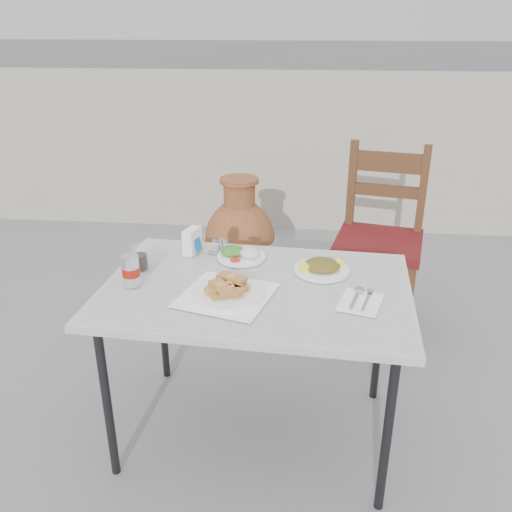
# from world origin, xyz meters

# --- Properties ---
(ground) EXTENTS (80.00, 80.00, 0.00)m
(ground) POSITION_xyz_m (0.00, 0.00, 0.00)
(ground) COLOR slate
(ground) RESTS_ON ground
(cafe_table) EXTENTS (1.16, 0.83, 0.68)m
(cafe_table) POSITION_xyz_m (-0.08, 0.02, 0.63)
(cafe_table) COLOR black
(cafe_table) RESTS_ON ground
(pide_plate) EXTENTS (0.37, 0.37, 0.06)m
(pide_plate) POSITION_xyz_m (-0.17, -0.07, 0.71)
(pide_plate) COLOR white
(pide_plate) RESTS_ON cafe_table
(salad_rice_plate) EXTENTS (0.20, 0.20, 0.05)m
(salad_rice_plate) POSITION_xyz_m (-0.16, 0.26, 0.70)
(salad_rice_plate) COLOR white
(salad_rice_plate) RESTS_ON cafe_table
(salad_chopped_plate) EXTENTS (0.21, 0.21, 0.05)m
(salad_chopped_plate) POSITION_xyz_m (0.16, 0.16, 0.70)
(salad_chopped_plate) COLOR white
(salad_chopped_plate) RESTS_ON cafe_table
(soda_can) EXTENTS (0.06, 0.06, 0.11)m
(soda_can) POSITION_xyz_m (-0.53, -0.02, 0.74)
(soda_can) COLOR silver
(soda_can) RESTS_ON cafe_table
(cola_glass) EXTENTS (0.07, 0.07, 0.09)m
(cola_glass) POSITION_xyz_m (-0.54, 0.12, 0.72)
(cola_glass) COLOR white
(cola_glass) RESTS_ON cafe_table
(napkin_holder) EXTENTS (0.07, 0.10, 0.11)m
(napkin_holder) POSITION_xyz_m (-0.37, 0.29, 0.73)
(napkin_holder) COLOR white
(napkin_holder) RESTS_ON cafe_table
(condiment_caddy) EXTENTS (0.10, 0.09, 0.06)m
(condiment_caddy) POSITION_xyz_m (-0.25, 0.30, 0.70)
(condiment_caddy) COLOR silver
(condiment_caddy) RESTS_ON cafe_table
(cutlery_napkin) EXTENTS (0.18, 0.21, 0.01)m
(cutlery_napkin) POSITION_xyz_m (0.29, -0.06, 0.68)
(cutlery_napkin) COLOR white
(cutlery_napkin) RESTS_ON cafe_table
(chair) EXTENTS (0.52, 0.52, 0.98)m
(chair) POSITION_xyz_m (0.49, 0.97, 0.51)
(chair) COLOR #3A230F
(chair) RESTS_ON ground
(terracotta_urn) EXTENTS (0.43, 0.43, 0.74)m
(terracotta_urn) POSITION_xyz_m (-0.28, 1.19, 0.35)
(terracotta_urn) COLOR brown
(terracotta_urn) RESTS_ON ground
(back_wall) EXTENTS (6.00, 0.25, 1.20)m
(back_wall) POSITION_xyz_m (0.00, 2.50, 0.60)
(back_wall) COLOR #A49A89
(back_wall) RESTS_ON ground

